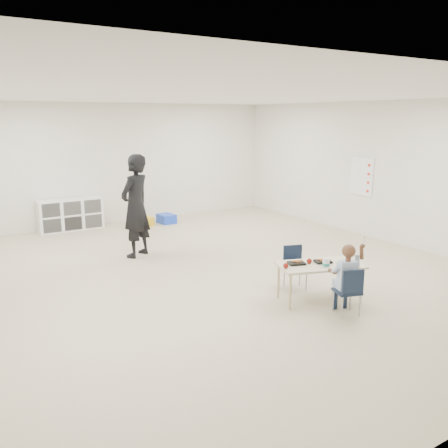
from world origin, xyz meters
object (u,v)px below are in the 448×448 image
table (319,282)px  adult (136,206)px  cubby_shelf (71,214)px  chair_near (347,290)px  child (348,277)px

table → adult: (-1.31, 3.35, 0.66)m
cubby_shelf → adult: size_ratio=0.76×
table → chair_near: 0.53m
table → cubby_shelf: cubby_shelf is taller
table → child: bearing=-73.5°
child → cubby_shelf: size_ratio=0.71×
chair_near → child: child is taller
child → chair_near: bearing=0.0°
chair_near → cubby_shelf: (-1.77, 6.61, 0.04)m
table → cubby_shelf: size_ratio=0.90×
chair_near → adult: adult is taller
table → child: (-0.02, -0.53, 0.23)m
adult → table: bearing=79.3°
cubby_shelf → adult: 2.83m
chair_near → child: 0.18m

